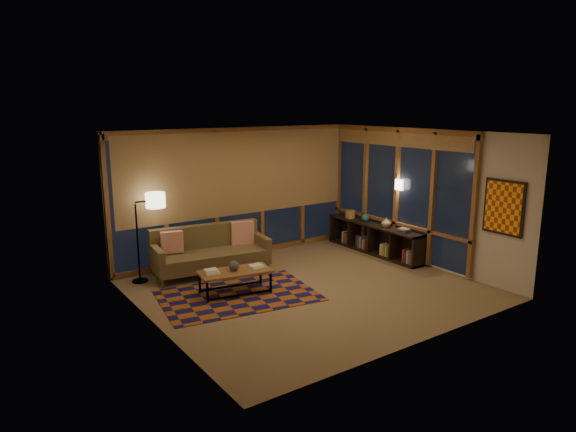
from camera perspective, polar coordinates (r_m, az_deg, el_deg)
floor at (r=9.07m, az=2.38°, el=-8.08°), size 5.50×5.00×0.01m
ceiling at (r=8.51m, az=2.54°, el=9.21°), size 5.50×5.00×0.01m
walls at (r=8.69m, az=2.46°, el=0.29°), size 5.51×5.01×2.70m
window_wall_back at (r=10.69m, az=-5.43°, el=2.53°), size 5.30×0.16×2.60m
window_wall_right at (r=10.89m, az=11.85°, el=2.51°), size 0.16×3.70×2.60m
wall_art at (r=9.42m, az=22.84°, el=0.89°), size 0.06×0.74×0.94m
wall_sconce at (r=10.72m, az=12.26°, el=3.41°), size 0.12×0.18×0.22m
sofa at (r=9.83m, az=-8.57°, el=-3.89°), size 2.24×1.15×0.88m
pillow_left at (r=9.74m, az=-12.76°, el=-2.97°), size 0.43×0.22×0.40m
pillow_right at (r=10.22m, az=-5.10°, el=-1.85°), size 0.48×0.28×0.45m
area_rug at (r=8.79m, az=-5.59°, el=-8.76°), size 2.79×2.08×0.01m
coffee_table at (r=8.83m, az=-5.88°, el=-7.30°), size 1.29×0.75×0.40m
book_stack_a at (r=8.66m, az=-8.52°, el=-6.15°), size 0.24×0.19×0.06m
book_stack_b at (r=8.89m, az=-3.52°, el=-5.59°), size 0.26×0.21×0.05m
ceramic_pot at (r=8.76m, az=-6.02°, el=-5.50°), size 0.20×0.20×0.17m
floor_lamp at (r=9.57m, az=-16.38°, el=-2.43°), size 0.54×0.36×1.61m
bookshelf at (r=11.24m, az=9.56°, el=-2.48°), size 0.40×2.56×0.64m
basket at (r=11.68m, az=6.92°, el=0.21°), size 0.27×0.27×0.17m
teal_bowl at (r=11.35m, az=8.56°, el=-0.20°), size 0.20×0.20×0.16m
vase at (r=10.91m, az=10.86°, el=-0.71°), size 0.21×0.21×0.20m
shelf_book_stack at (r=10.59m, az=12.75°, el=-1.57°), size 0.21×0.25×0.07m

